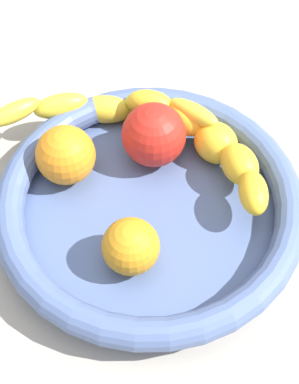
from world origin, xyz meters
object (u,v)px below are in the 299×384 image
(orange_mid_left, at_px, (66,155))
(tomato_red, at_px, (154,135))
(banana_draped_right, at_px, (106,109))
(orange_front, at_px, (135,247))
(banana_draped_left, at_px, (210,142))
(fruit_bowl, at_px, (150,205))

(orange_mid_left, height_order, tomato_red, tomato_red)
(banana_draped_right, xyz_separation_m, tomato_red, (0.03, 0.06, 0.01))
(orange_front, bearing_deg, tomato_red, -171.64)
(orange_front, relative_size, orange_mid_left, 0.88)
(orange_front, height_order, orange_mid_left, orange_mid_left)
(banana_draped_right, xyz_separation_m, orange_mid_left, (0.08, -0.02, 0.00))
(banana_draped_left, height_order, tomato_red, tomato_red)
(orange_mid_left, bearing_deg, banana_draped_left, 113.25)
(fruit_bowl, xyz_separation_m, banana_draped_right, (-0.10, -0.08, 0.02))
(fruit_bowl, bearing_deg, banana_draped_left, 151.79)
(tomato_red, bearing_deg, fruit_bowl, 12.39)
(banana_draped_left, distance_m, orange_front, 0.15)
(fruit_bowl, height_order, orange_mid_left, orange_mid_left)
(tomato_red, bearing_deg, orange_mid_left, -58.62)
(banana_draped_right, xyz_separation_m, orange_front, (0.16, 0.08, -0.00))
(banana_draped_right, height_order, orange_mid_left, orange_mid_left)
(banana_draped_left, height_order, banana_draped_right, banana_draped_right)
(fruit_bowl, height_order, tomato_red, tomato_red)
(orange_front, xyz_separation_m, tomato_red, (-0.13, -0.02, 0.01))
(fruit_bowl, relative_size, tomato_red, 4.54)
(orange_front, distance_m, tomato_red, 0.13)
(fruit_bowl, relative_size, banana_draped_right, 1.28)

